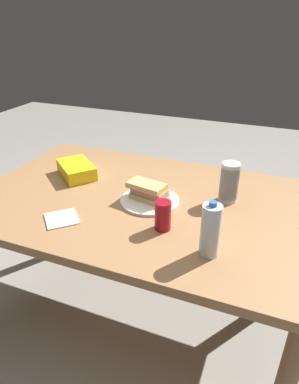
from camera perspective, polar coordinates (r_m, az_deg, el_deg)
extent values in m
plane|color=gray|center=(2.05, -0.86, -19.94)|extent=(8.00, 8.00, 0.00)
cube|color=#9E7047|center=(1.58, -1.05, -1.82)|extent=(1.58, 1.00, 0.04)
cylinder|color=brown|center=(2.05, 22.75, -9.09)|extent=(0.07, 0.07, 0.71)
cylinder|color=brown|center=(2.39, -12.81, -1.85)|extent=(0.07, 0.07, 0.71)
cylinder|color=white|center=(1.55, 0.00, -1.44)|extent=(0.27, 0.27, 0.01)
cube|color=#DBB26B|center=(1.54, 0.00, -0.85)|extent=(0.18, 0.12, 0.02)
cube|color=#599E3F|center=(1.53, 0.00, -0.33)|extent=(0.18, 0.12, 0.01)
cube|color=#C6727A|center=(1.52, 0.00, 0.13)|extent=(0.17, 0.11, 0.02)
cube|color=yellow|center=(1.52, 0.00, 0.57)|extent=(0.16, 0.11, 0.01)
cube|color=#DBB26B|center=(1.51, -0.51, 1.09)|extent=(0.18, 0.12, 0.02)
cylinder|color=maroon|center=(1.33, 2.28, -3.99)|extent=(0.07, 0.07, 0.12)
cube|color=yellow|center=(1.82, -12.23, 3.69)|extent=(0.27, 0.26, 0.07)
cylinder|color=silver|center=(1.20, 10.24, -6.45)|extent=(0.07, 0.07, 0.20)
cylinder|color=blue|center=(1.14, 10.69, -1.97)|extent=(0.03, 0.03, 0.02)
cylinder|color=silver|center=(1.58, 13.14, 0.15)|extent=(0.08, 0.08, 0.09)
cylinder|color=silver|center=(1.57, 13.21, 0.73)|extent=(0.08, 0.08, 0.09)
cylinder|color=silver|center=(1.57, 13.28, 1.32)|extent=(0.08, 0.08, 0.09)
cylinder|color=silver|center=(1.56, 13.36, 1.91)|extent=(0.08, 0.08, 0.09)
cylinder|color=silver|center=(1.55, 13.43, 2.50)|extent=(0.08, 0.08, 0.09)
cylinder|color=silver|center=(1.54, 13.50, 3.11)|extent=(0.08, 0.08, 0.09)
cube|color=white|center=(1.47, -14.60, -4.39)|extent=(0.18, 0.18, 0.01)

